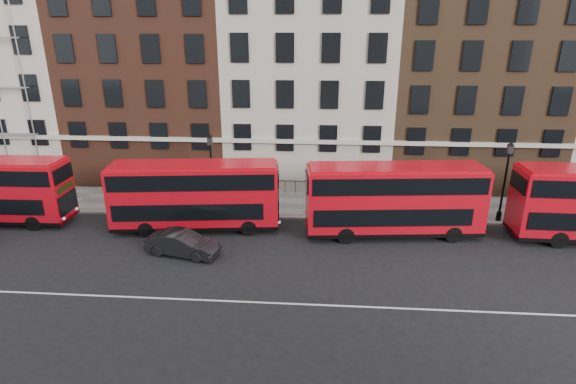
{
  "coord_description": "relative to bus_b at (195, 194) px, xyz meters",
  "views": [
    {
      "loc": [
        1.01,
        -19.81,
        11.95
      ],
      "look_at": [
        -0.81,
        5.0,
        3.0
      ],
      "focal_mm": 28.0,
      "sensor_mm": 36.0,
      "label": 1
    }
  ],
  "objects": [
    {
      "name": "ground",
      "position": [
        6.73,
        -5.96,
        -2.33
      ],
      "size": [
        120.0,
        120.0,
        0.0
      ],
      "primitive_type": "plane",
      "color": "black",
      "rests_on": "ground"
    },
    {
      "name": "pavement",
      "position": [
        6.73,
        4.54,
        -2.26
      ],
      "size": [
        80.0,
        5.0,
        0.15
      ],
      "primitive_type": "cube",
      "color": "slate",
      "rests_on": "ground"
    },
    {
      "name": "kerb",
      "position": [
        6.73,
        2.04,
        -2.25
      ],
      "size": [
        80.0,
        0.3,
        0.16
      ],
      "primitive_type": "cube",
      "color": "gray",
      "rests_on": "ground"
    },
    {
      "name": "road_centre_line",
      "position": [
        6.73,
        -7.96,
        -2.33
      ],
      "size": [
        70.0,
        0.12,
        0.01
      ],
      "primitive_type": "cube",
      "color": "white",
      "rests_on": "ground"
    },
    {
      "name": "building_terrace",
      "position": [
        6.42,
        11.92,
        7.9
      ],
      "size": [
        64.0,
        11.95,
        22.0
      ],
      "color": "beige",
      "rests_on": "ground"
    },
    {
      "name": "bus_b",
      "position": [
        0.0,
        0.0,
        0.0
      ],
      "size": [
        10.57,
        3.63,
        4.35
      ],
      "rotation": [
        0.0,
        0.0,
        0.11
      ],
      "color": "red",
      "rests_on": "ground"
    },
    {
      "name": "bus_c",
      "position": [
        12.26,
        0.0,
        0.06
      ],
      "size": [
        10.83,
        3.59,
        4.47
      ],
      "rotation": [
        0.0,
        0.0,
        0.1
      ],
      "color": "red",
      "rests_on": "ground"
    },
    {
      "name": "car_front",
      "position": [
        0.15,
        -3.52,
        -1.65
      ],
      "size": [
        4.34,
        2.31,
        1.36
      ],
      "primitive_type": "imported",
      "rotation": [
        0.0,
        0.0,
        1.35
      ],
      "color": "black",
      "rests_on": "ground"
    },
    {
      "name": "lamp_post_left",
      "position": [
        0.35,
        3.25,
        0.74
      ],
      "size": [
        0.44,
        0.44,
        5.33
      ],
      "color": "black",
      "rests_on": "pavement"
    },
    {
      "name": "lamp_post_right",
      "position": [
        19.6,
        2.44,
        0.74
      ],
      "size": [
        0.44,
        0.44,
        5.33
      ],
      "color": "black",
      "rests_on": "pavement"
    },
    {
      "name": "iron_railings",
      "position": [
        6.73,
        6.74,
        -1.68
      ],
      "size": [
        6.6,
        0.06,
        1.0
      ],
      "primitive_type": null,
      "color": "black",
      "rests_on": "pavement"
    }
  ]
}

